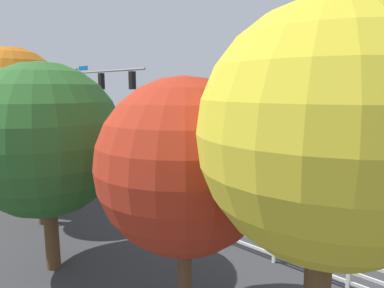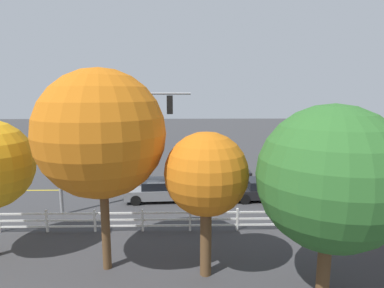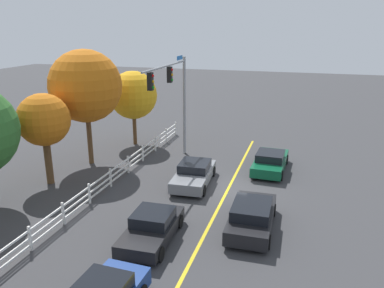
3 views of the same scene
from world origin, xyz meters
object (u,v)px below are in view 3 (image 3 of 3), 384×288
at_px(car_3, 194,174).
at_px(tree_3, 44,120).
at_px(car_0, 252,216).
at_px(tree_2, 85,86).
at_px(car_1, 152,227).
at_px(tree_4, 133,95).
at_px(car_4, 270,161).

xyz_separation_m(car_3, tree_3, (-2.39, 8.39, 3.27)).
xyz_separation_m(car_0, tree_2, (5.90, 11.99, 4.67)).
distance_m(car_1, tree_2, 12.27).
bearing_deg(car_3, car_0, 39.73).
xyz_separation_m(car_0, tree_4, (10.88, 10.95, 3.28)).
relative_size(car_1, tree_3, 0.77).
height_order(car_1, car_4, car_4).
height_order(car_0, car_4, car_0).
distance_m(car_1, tree_3, 9.98).
height_order(car_1, tree_3, tree_3).
bearing_deg(car_1, car_4, 155.83).
bearing_deg(car_4, tree_2, 102.13).
xyz_separation_m(car_4, tree_4, (2.89, 11.01, 3.33)).
distance_m(car_4, tree_2, 13.10).
bearing_deg(tree_3, car_4, -64.64).
bearing_deg(car_4, car_3, 132.77).
relative_size(car_4, tree_2, 0.60).
bearing_deg(car_3, tree_3, -77.30).
relative_size(car_3, car_4, 0.98).
distance_m(car_3, tree_4, 9.97).
bearing_deg(tree_4, tree_3, 170.04).
bearing_deg(car_4, car_0, -178.17).
distance_m(car_4, tree_3, 14.28).
bearing_deg(car_0, car_3, 41.98).
distance_m(tree_2, tree_4, 5.28).
bearing_deg(tree_2, car_0, -116.19).
relative_size(car_1, tree_2, 0.55).
xyz_separation_m(car_0, car_4, (7.99, -0.06, -0.05)).
distance_m(car_0, tree_3, 13.07).
bearing_deg(car_4, car_1, 160.10).
height_order(car_1, car_3, car_3).
relative_size(car_0, car_3, 0.99).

